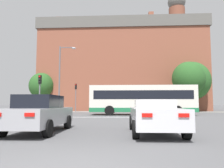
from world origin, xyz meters
The scene contains 15 objects.
stop_line_strip centered at (0.00, 15.41, 0.00)m, with size 9.83×0.30×0.01m, color silver.
far_pavement centered at (0.00, 28.62, 0.01)m, with size 70.93×2.50×0.01m, color gray.
brick_civic_building centered at (0.88, 37.56, 8.26)m, with size 29.68×11.93×22.63m.
car_saloon_left centered at (-2.42, 5.12, 0.79)m, with size 1.92×4.53×1.55m.
car_roadster_right centered at (2.35, 4.98, 0.70)m, with size 1.96×4.42×1.35m.
bus_crossing_lead centered at (3.03, 19.53, 1.67)m, with size 11.03×2.65×3.11m.
traffic_light_near_left centered at (-6.64, 15.65, 2.59)m, with size 0.26×0.31×3.83m.
traffic_light_far_left centered at (-6.02, 27.80, 2.79)m, with size 0.26×0.31×4.14m.
street_lamp_junction centered at (-6.11, 20.91, 4.78)m, with size 1.96×0.36×7.95m.
pedestrian_waiting centered at (5.14, 29.07, 1.07)m, with size 0.26×0.41×1.81m.
pedestrian_walking_east centered at (2.57, 29.24, 1.06)m, with size 0.41×0.45×1.80m.
pedestrian_walking_west centered at (0.77, 29.01, 1.06)m, with size 0.36×0.45×1.79m.
tree_by_building centered at (11.64, 30.32, 4.75)m, with size 5.59×5.59×7.69m.
tree_kerbside centered at (-12.77, 31.82, 4.22)m, with size 4.08×4.08×6.38m.
tree_distant centered at (10.45, 28.05, 4.82)m, with size 4.69×4.69×7.30m.
Camera 1 is at (1.14, -3.94, 1.19)m, focal length 35.00 mm.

